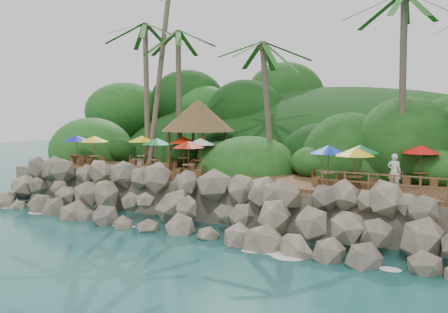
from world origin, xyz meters
The scene contains 12 objects.
ground centered at (0.00, 0.00, 0.00)m, with size 140.00×140.00×0.00m, color #19514F.
land_base centered at (0.00, 16.00, 1.05)m, with size 32.00×25.20×2.10m, color gray.
jungle_hill centered at (0.00, 23.50, 0.00)m, with size 44.80×28.00×15.40m, color #143811.
seawall centered at (0.00, 2.00, 1.15)m, with size 29.00×4.00×2.30m, color gray, non-canonical shape.
terrace centered at (0.00, 6.00, 2.20)m, with size 26.00×5.00×0.20m, color brown.
jungle_foliage centered at (0.00, 15.00, 0.00)m, with size 44.00×16.00×12.00m, color #143811, non-canonical shape.
foam_line centered at (0.00, 0.30, 0.03)m, with size 25.20×0.80×0.06m.
palms centered at (0.70, 8.58, 12.16)m, with size 26.75×6.96×15.07m.
palapa centered at (-4.08, 9.20, 5.79)m, with size 5.07×5.07×4.60m.
dining_clusters centered at (-0.77, 5.99, 4.02)m, with size 24.37×5.11×2.07m.
railing centered at (9.69, 3.65, 2.91)m, with size 6.10×0.10×1.00m.
waiter centered at (9.81, 5.63, 3.18)m, with size 0.64×0.42×1.75m, color white.
Camera 1 is at (14.98, -18.31, 6.09)m, focal length 39.01 mm.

